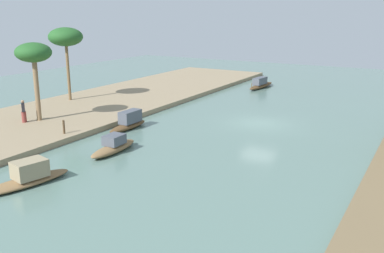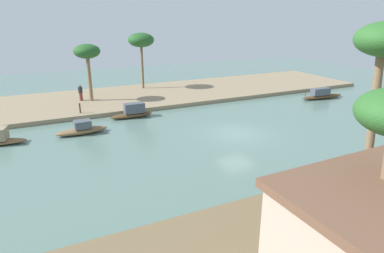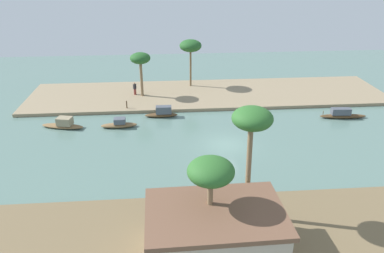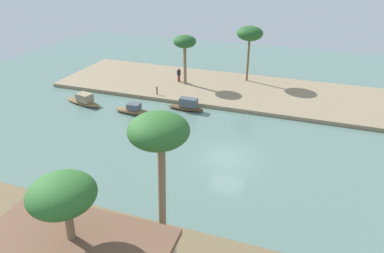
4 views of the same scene
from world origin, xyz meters
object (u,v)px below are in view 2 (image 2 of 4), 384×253
(sampan_foreground, at_px, (82,129))
(palm_tree_left_near, at_px, (141,41))
(sampan_midstream, at_px, (322,95))
(palm_tree_left_far, at_px, (87,53))
(person_on_near_bank, at_px, (81,93))
(mooring_post, at_px, (80,108))
(sampan_with_red_awning, at_px, (133,112))

(sampan_foreground, xyz_separation_m, palm_tree_left_near, (-8.59, -12.16, 5.45))
(sampan_midstream, distance_m, palm_tree_left_far, 24.60)
(sampan_midstream, xyz_separation_m, palm_tree_left_far, (22.72, -8.19, 4.67))
(person_on_near_bank, relative_size, palm_tree_left_far, 0.29)
(sampan_midstream, xyz_separation_m, mooring_post, (24.36, -4.01, 0.40))
(sampan_with_red_awning, distance_m, sampan_foreground, 5.24)
(mooring_post, bearing_deg, palm_tree_left_far, -111.48)
(sampan_foreground, bearing_deg, sampan_with_red_awning, -153.60)
(sampan_with_red_awning, distance_m, palm_tree_left_far, 8.11)
(mooring_post, xyz_separation_m, palm_tree_left_near, (-8.12, -7.67, 4.99))
(sampan_with_red_awning, height_order, palm_tree_left_near, palm_tree_left_near)
(sampan_with_red_awning, relative_size, mooring_post, 4.18)
(sampan_with_red_awning, xyz_separation_m, mooring_post, (4.14, -2.01, 0.34))
(sampan_midstream, height_order, sampan_with_red_awning, sampan_with_red_awning)
(sampan_foreground, bearing_deg, sampan_midstream, 179.27)
(sampan_with_red_awning, height_order, mooring_post, mooring_post)
(palm_tree_left_near, bearing_deg, sampan_foreground, 54.77)
(mooring_post, bearing_deg, sampan_midstream, 170.64)
(person_on_near_bank, bearing_deg, palm_tree_left_far, 101.48)
(sampan_with_red_awning, relative_size, palm_tree_left_far, 0.67)
(palm_tree_left_near, xyz_separation_m, palm_tree_left_far, (6.48, 3.50, -0.72))
(sampan_foreground, height_order, mooring_post, mooring_post)
(sampan_foreground, xyz_separation_m, palm_tree_left_far, (-2.11, -8.66, 4.73))
(sampan_midstream, distance_m, person_on_near_bank, 25.20)
(palm_tree_left_far, bearing_deg, mooring_post, 68.52)
(sampan_with_red_awning, bearing_deg, person_on_near_bank, -62.03)
(sampan_with_red_awning, distance_m, palm_tree_left_near, 11.75)
(sampan_midstream, distance_m, sampan_with_red_awning, 20.31)
(palm_tree_left_far, bearing_deg, sampan_foreground, 76.30)
(sampan_with_red_awning, height_order, person_on_near_bank, person_on_near_bank)
(sampan_with_red_awning, bearing_deg, palm_tree_left_far, -67.42)
(person_on_near_bank, distance_m, palm_tree_left_far, 4.14)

